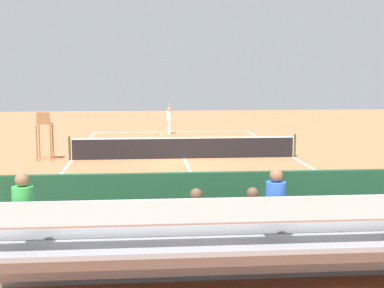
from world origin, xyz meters
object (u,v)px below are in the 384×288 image
at_px(bleacher_stand, 253,248).
at_px(tennis_ball_near, 189,135).
at_px(tennis_racket, 161,135).
at_px(tennis_ball_far, 206,139).
at_px(umpire_chair, 44,131).
at_px(tennis_player, 169,118).
at_px(tennis_net, 184,148).
at_px(equipment_bag, 295,251).

xyz_separation_m(bleacher_stand, tennis_ball_near, (-0.91, -24.24, -0.93)).
xyz_separation_m(tennis_racket, tennis_ball_far, (-2.50, 2.63, 0.02)).
height_order(umpire_chair, tennis_racket, umpire_chair).
relative_size(tennis_player, tennis_racket, 3.56).
bearing_deg(bleacher_stand, tennis_player, -89.44).
bearing_deg(tennis_ball_near, tennis_player, -39.99).
bearing_deg(tennis_net, tennis_ball_far, -104.79).
bearing_deg(tennis_player, tennis_racket, 47.89).
distance_m(tennis_net, equipment_bag, 13.47).
relative_size(tennis_net, tennis_ball_far, 156.06).
bearing_deg(tennis_net, equipment_bag, 95.68).
bearing_deg(tennis_ball_near, bleacher_stand, 87.84).
bearing_deg(bleacher_stand, umpire_chair, -68.22).
relative_size(tennis_net, bleacher_stand, 1.14).
distance_m(equipment_bag, tennis_ball_near, 22.23).
relative_size(umpire_chair, tennis_racket, 3.95).
height_order(equipment_bag, tennis_racket, equipment_bag).
relative_size(equipment_bag, tennis_player, 0.47).
height_order(tennis_net, equipment_bag, tennis_net).
height_order(tennis_player, tennis_racket, tennis_player).
bearing_deg(equipment_bag, tennis_player, -86.17).
distance_m(tennis_player, tennis_racket, 1.29).
bearing_deg(tennis_net, umpire_chair, -1.51).
relative_size(tennis_player, tennis_ball_near, 29.18).
distance_m(umpire_chair, tennis_player, 11.34).
xyz_separation_m(tennis_net, umpire_chair, (6.20, -0.16, 0.81)).
distance_m(bleacher_stand, tennis_player, 25.21).
distance_m(tennis_player, tennis_ball_near, 1.80).
bearing_deg(tennis_player, equipment_bag, 93.83).
xyz_separation_m(tennis_net, equipment_bag, (-1.33, 13.40, -0.32)).
relative_size(umpire_chair, tennis_ball_far, 32.42).
xyz_separation_m(equipment_bag, tennis_player, (1.55, -23.20, 0.84)).
relative_size(tennis_player, tennis_ball_far, 29.18).
bearing_deg(tennis_net, tennis_ball_near, -96.07).
distance_m(equipment_bag, tennis_racket, 22.69).
distance_m(bleacher_stand, tennis_racket, 24.63).
bearing_deg(tennis_ball_far, bleacher_stand, 85.56).
height_order(bleacher_stand, tennis_racket, bleacher_stand).
bearing_deg(umpire_chair, equipment_bag, 119.04).
distance_m(equipment_bag, tennis_ball_far, 19.96).
bearing_deg(tennis_ball_far, tennis_net, 75.21).
height_order(bleacher_stand, equipment_bag, bleacher_stand).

